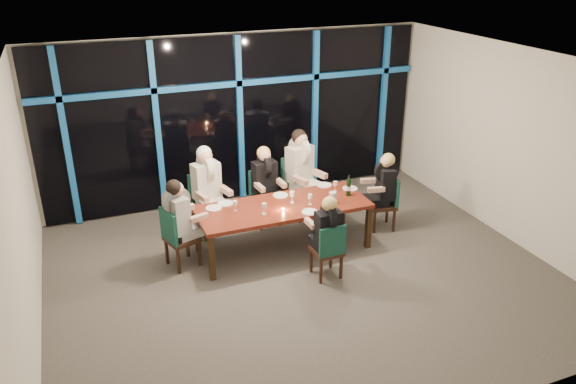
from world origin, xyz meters
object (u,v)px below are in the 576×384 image
at_px(chair_near_mid, 329,248).
at_px(diner_far_right, 301,161).
at_px(diner_end_right, 384,180).
at_px(chair_far_right, 297,183).
at_px(chair_far_mid, 264,194).
at_px(chair_end_left, 176,235).
at_px(dining_table, 283,209).
at_px(chair_end_right, 387,200).
at_px(diner_far_left, 207,179).
at_px(chair_far_left, 206,200).
at_px(diner_end_left, 179,210).
at_px(wine_bottle, 349,188).
at_px(water_pitcher, 333,198).
at_px(diner_near_mid, 327,224).
at_px(diner_far_mid, 265,175).

xyz_separation_m(chair_near_mid, diner_far_right, (0.42, 2.00, 0.53)).
bearing_deg(diner_end_right, chair_far_right, -121.35).
xyz_separation_m(chair_far_mid, chair_end_left, (-1.65, -0.90, 0.00)).
bearing_deg(chair_end_left, diner_far_right, -86.18).
relative_size(dining_table, chair_end_left, 2.78).
bearing_deg(chair_end_right, diner_far_left, -96.05).
xyz_separation_m(chair_end_left, diner_far_left, (0.69, 0.84, 0.45)).
bearing_deg(chair_far_left, chair_end_left, -139.50).
bearing_deg(diner_end_left, diner_end_right, -108.13).
distance_m(dining_table, wine_bottle, 1.10).
distance_m(chair_far_left, wine_bottle, 2.30).
distance_m(diner_far_right, water_pitcher, 1.22).
relative_size(chair_far_left, chair_end_left, 1.09).
xyz_separation_m(dining_table, chair_end_left, (-1.62, 0.08, -0.16)).
bearing_deg(diner_near_mid, wine_bottle, -132.46).
xyz_separation_m(chair_end_left, diner_near_mid, (1.91, -1.02, 0.30)).
height_order(dining_table, chair_far_right, chair_far_right).
bearing_deg(chair_far_right, chair_far_mid, 168.75).
relative_size(diner_far_right, diner_near_mid, 1.24).
height_order(dining_table, diner_near_mid, diner_near_mid).
relative_size(chair_far_mid, diner_far_mid, 1.03).
bearing_deg(wine_bottle, diner_far_right, 109.71).
relative_size(chair_far_right, chair_near_mid, 1.24).
height_order(chair_far_left, diner_far_left, diner_far_left).
xyz_separation_m(chair_end_right, chair_near_mid, (-1.56, -1.06, -0.02)).
xyz_separation_m(diner_end_right, water_pitcher, (-1.06, -0.29, -0.01)).
height_order(chair_end_right, diner_far_right, diner_far_right).
bearing_deg(water_pitcher, diner_end_left, 154.66).
relative_size(chair_far_right, diner_end_right, 1.21).
bearing_deg(water_pitcher, wine_bottle, 10.19).
bearing_deg(diner_far_right, chair_end_left, -177.68).
relative_size(chair_near_mid, water_pitcher, 4.50).
height_order(chair_end_left, chair_end_right, chair_end_left).
bearing_deg(chair_far_right, diner_end_right, -61.68).
xyz_separation_m(chair_far_right, diner_far_left, (-1.61, -0.15, 0.38)).
bearing_deg(dining_table, chair_end_right, 1.52).
relative_size(diner_end_right, wine_bottle, 2.58).
bearing_deg(diner_far_right, diner_far_left, 163.41).
relative_size(chair_far_right, diner_near_mid, 1.27).
relative_size(dining_table, diner_near_mid, 3.12).
bearing_deg(chair_end_right, diner_far_right, -118.15).
height_order(diner_near_mid, wine_bottle, diner_near_mid).
relative_size(chair_end_left, diner_end_right, 1.07).
distance_m(diner_far_right, diner_end_right, 1.41).
distance_m(chair_end_left, diner_end_left, 0.38).
distance_m(chair_far_mid, diner_far_mid, 0.38).
xyz_separation_m(dining_table, water_pitcher, (0.71, -0.23, 0.16)).
distance_m(diner_far_left, water_pitcher, 2.00).
distance_m(chair_far_left, diner_far_left, 0.41).
distance_m(dining_table, chair_near_mid, 1.07).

